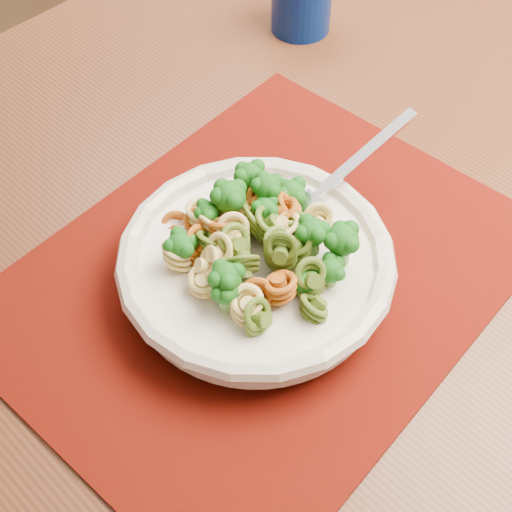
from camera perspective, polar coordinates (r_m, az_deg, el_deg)
name	(u,v)px	position (r m, az deg, el deg)	size (l,w,h in m)	color
dining_table	(199,287)	(0.81, -4.58, -2.46)	(1.43, 1.16, 0.78)	#552E18
placemat	(263,275)	(0.66, 0.58, -1.54)	(0.47, 0.37, 0.00)	#5C1103
pasta_bowl	(256,264)	(0.63, 0.00, -0.63)	(0.25, 0.25, 0.05)	silver
pasta_broccoli_heap	(256,252)	(0.61, 0.00, 0.35)	(0.21, 0.21, 0.06)	#E5C371
fork	(306,205)	(0.65, 3.98, 4.12)	(0.19, 0.02, 0.01)	silver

